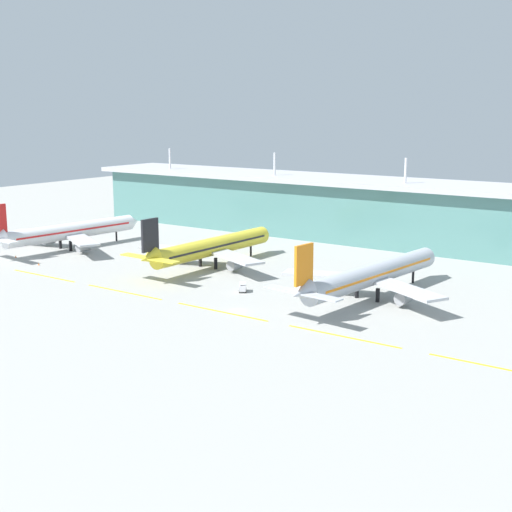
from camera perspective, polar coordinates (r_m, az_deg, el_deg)
ground_plane at (r=176.12m, az=-1.47°, el=-4.48°), size 600.00×600.00×0.00m
terminal_building at (r=265.22m, az=12.34°, el=3.38°), size 288.00×34.00×32.57m
airliner_nearest at (r=261.92m, az=-14.95°, el=1.93°), size 48.53×63.37×18.90m
airliner_near_middle at (r=224.34m, az=-3.68°, el=0.72°), size 48.79×63.15×18.90m
airliner_far_middle at (r=188.43m, az=9.27°, el=-1.53°), size 48.53×68.26×18.90m
taxiway_stripe_west at (r=222.66m, az=-16.80°, el=-1.54°), size 28.00×0.70×0.04m
taxiway_stripe_mid_west at (r=197.64m, az=-10.65°, el=-2.88°), size 28.00×0.70×0.04m
taxiway_stripe_centre at (r=175.67m, az=-2.82°, el=-4.53°), size 28.00×0.70×0.04m
taxiway_stripe_mid_east at (r=158.02m, az=7.04°, el=-6.47°), size 28.00×0.70×0.04m
taxiway_stripe_east at (r=146.26m, az=19.01°, el=-8.55°), size 28.00×0.70×0.04m
baggage_cart at (r=194.28m, az=-1.09°, el=-2.55°), size 3.57×3.98×2.48m
safety_cone_left_wingtip at (r=238.38m, az=-17.16°, el=-0.63°), size 0.56×0.56×0.70m
safety_cone_right_wingtip at (r=253.28m, az=-18.86°, el=-0.04°), size 0.56×0.56×0.70m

